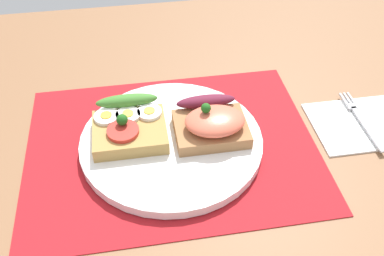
# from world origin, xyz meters

# --- Properties ---
(ground_plane) EXTENTS (1.20, 0.90, 0.03)m
(ground_plane) POSITION_xyz_m (0.00, 0.00, -0.02)
(ground_plane) COLOR brown
(placemat) EXTENTS (0.41, 0.32, 0.00)m
(placemat) POSITION_xyz_m (0.00, 0.00, 0.00)
(placemat) COLOR #A3161C
(placemat) RESTS_ON ground_plane
(plate) EXTENTS (0.26, 0.26, 0.01)m
(plate) POSITION_xyz_m (0.00, 0.00, 0.01)
(plate) COLOR white
(plate) RESTS_ON placemat
(sandwich_egg_tomato) EXTENTS (0.10, 0.10, 0.04)m
(sandwich_egg_tomato) POSITION_xyz_m (-0.06, 0.02, 0.03)
(sandwich_egg_tomato) COLOR #AE8646
(sandwich_egg_tomato) RESTS_ON plate
(sandwich_salmon) EXTENTS (0.10, 0.10, 0.06)m
(sandwich_salmon) POSITION_xyz_m (0.06, -0.00, 0.04)
(sandwich_salmon) COLOR #A16E42
(sandwich_salmon) RESTS_ON plate
(napkin) EXTENTS (0.14, 0.12, 0.01)m
(napkin) POSITION_xyz_m (0.29, 0.00, 0.00)
(napkin) COLOR white
(napkin) RESTS_ON ground_plane
(fork) EXTENTS (0.02, 0.14, 0.00)m
(fork) POSITION_xyz_m (0.29, 0.01, 0.01)
(fork) COLOR #B7B7BC
(fork) RESTS_ON napkin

